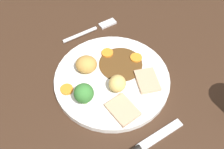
# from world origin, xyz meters

# --- Properties ---
(dining_table) EXTENTS (1.20, 0.84, 0.04)m
(dining_table) POSITION_xyz_m (0.00, 0.00, 0.02)
(dining_table) COLOR #382316
(dining_table) RESTS_ON ground
(dinner_plate) EXTENTS (0.25, 0.25, 0.01)m
(dinner_plate) POSITION_xyz_m (-0.01, -0.01, 0.04)
(dinner_plate) COLOR white
(dinner_plate) RESTS_ON dining_table
(gravy_pool) EXTENTS (0.10, 0.10, 0.00)m
(gravy_pool) POSITION_xyz_m (-0.04, 0.02, 0.05)
(gravy_pool) COLOR #563819
(gravy_pool) RESTS_ON dinner_plate
(meat_slice_main) EXTENTS (0.07, 0.06, 0.01)m
(meat_slice_main) POSITION_xyz_m (0.03, 0.05, 0.05)
(meat_slice_main) COLOR tan
(meat_slice_main) RESTS_ON dinner_plate
(meat_slice_under) EXTENTS (0.07, 0.06, 0.01)m
(meat_slice_under) POSITION_xyz_m (0.07, -0.03, 0.05)
(meat_slice_under) COLOR tan
(meat_slice_under) RESTS_ON dinner_plate
(roast_potato_left) EXTENTS (0.05, 0.05, 0.04)m
(roast_potato_left) POSITION_xyz_m (0.02, -0.02, 0.07)
(roast_potato_left) COLOR #D8B260
(roast_potato_left) RESTS_ON dinner_plate
(roast_potato_right) EXTENTS (0.06, 0.06, 0.04)m
(roast_potato_right) POSITION_xyz_m (-0.06, -0.05, 0.07)
(roast_potato_right) COLOR #BC8C42
(roast_potato_right) RESTS_ON dinner_plate
(carrot_coin_front) EXTENTS (0.03, 0.03, 0.01)m
(carrot_coin_front) POSITION_xyz_m (-0.08, 0.01, 0.05)
(carrot_coin_front) COLOR orange
(carrot_coin_front) RESTS_ON dinner_plate
(carrot_coin_back) EXTENTS (0.03, 0.03, 0.01)m
(carrot_coin_back) POSITION_xyz_m (-0.03, -0.11, 0.05)
(carrot_coin_back) COLOR orange
(carrot_coin_back) RESTS_ON dinner_plate
(carrot_coin_side) EXTENTS (0.03, 0.03, 0.01)m
(carrot_coin_side) POSITION_xyz_m (-0.04, 0.06, 0.05)
(carrot_coin_side) COLOR orange
(carrot_coin_side) RESTS_ON dinner_plate
(broccoli_floret) EXTENTS (0.04, 0.04, 0.05)m
(broccoli_floret) POSITION_xyz_m (0.02, -0.09, 0.08)
(broccoli_floret) COLOR #8CB766
(broccoli_floret) RESTS_ON dinner_plate
(fork) EXTENTS (0.03, 0.15, 0.01)m
(fork) POSITION_xyz_m (-0.18, 0.01, 0.04)
(fork) COLOR silver
(fork) RESTS_ON dining_table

